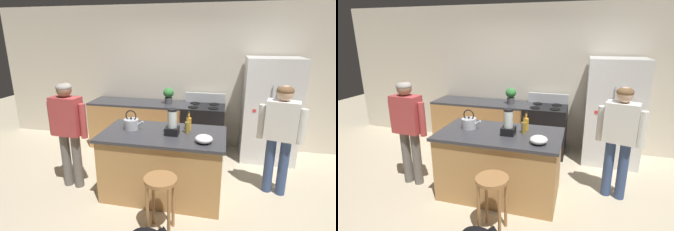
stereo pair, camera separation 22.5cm
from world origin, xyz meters
The scene contains 15 objects.
ground_plane centered at (0.00, 0.00, 0.00)m, with size 14.00×14.00×0.00m, color beige.
back_wall centered at (0.00, 1.95, 1.35)m, with size 8.00×0.10×2.70m, color beige.
kitchen_island centered at (0.00, 0.00, 0.45)m, with size 1.63×0.90×0.90m.
back_counter_run centered at (-0.80, 1.55, 0.45)m, with size 2.00×0.64×0.90m.
refrigerator centered at (1.53, 1.50, 0.90)m, with size 0.90×0.73×1.79m.
stove_range centered at (0.40, 1.52, 0.46)m, with size 0.76×0.65×1.08m.
person_by_island_left centered at (-1.34, -0.08, 0.93)m, with size 0.59×0.24×1.54m.
person_by_sink_right centered at (1.51, 0.36, 0.92)m, with size 0.59×0.31×1.53m.
bar_stool centered at (0.15, -0.75, 0.53)m, with size 0.36×0.36×0.68m.
potted_plant centered at (-0.27, 1.55, 1.08)m, with size 0.20×0.20×0.30m.
blender_appliance centered at (0.13, -0.03, 1.05)m, with size 0.17×0.17×0.34m.
bottle_soda centered at (0.31, 0.19, 1.00)m, with size 0.07×0.07×0.26m.
bottle_vinegar centered at (0.31, 0.06, 0.99)m, with size 0.06×0.06×0.24m.
mixing_bowl centered at (0.55, -0.22, 0.95)m, with size 0.21×0.21×0.10m, color white.
tea_kettle centered at (-0.46, 0.05, 0.98)m, with size 0.28×0.20×0.27m.
Camera 1 is at (0.76, -3.16, 2.12)m, focal length 28.17 mm.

